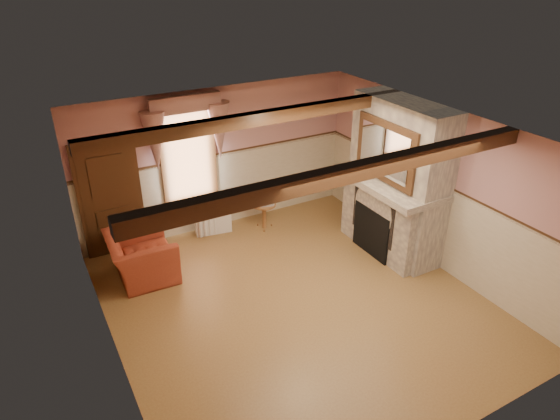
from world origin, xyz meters
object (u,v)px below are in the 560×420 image
side_table (264,216)px  radiator (213,219)px  mantel_clock (362,159)px  bowl (390,177)px  armchair (141,256)px  oil_lamp (377,165)px

side_table → radiator: bearing=162.3°
radiator → mantel_clock: size_ratio=2.92×
radiator → bowl: bowl is taller
armchair → radiator: 1.79m
side_table → bowl: bowl is taller
side_table → radiator: 1.02m
armchair → radiator: bearing=-62.3°
side_table → bowl: size_ratio=1.76×
radiator → oil_lamp: oil_lamp is taller
armchair → side_table: armchair is taller
bowl → mantel_clock: size_ratio=1.30×
side_table → oil_lamp: bearing=-41.8°
mantel_clock → oil_lamp: oil_lamp is taller
armchair → bowl: size_ratio=3.81×
side_table → radiator: size_ratio=0.79×
bowl → mantel_clock: mantel_clock is taller
side_table → mantel_clock: mantel_clock is taller
armchair → mantel_clock: size_ratio=4.96×
radiator → oil_lamp: (2.55, -1.72, 1.26)m
side_table → mantel_clock: 2.24m
radiator → mantel_clock: bearing=-17.5°
bowl → radiator: bearing=140.7°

